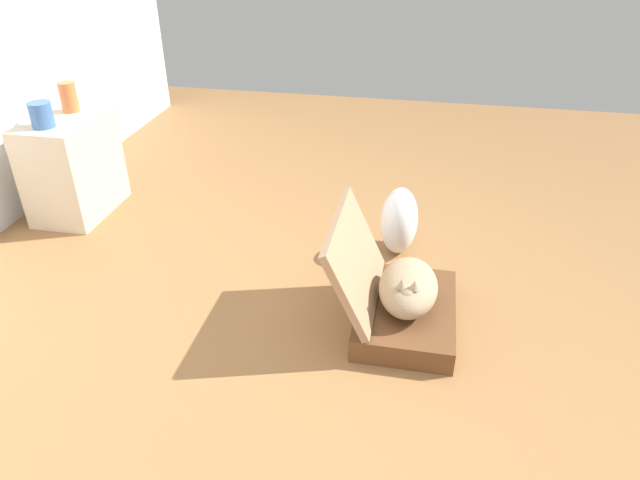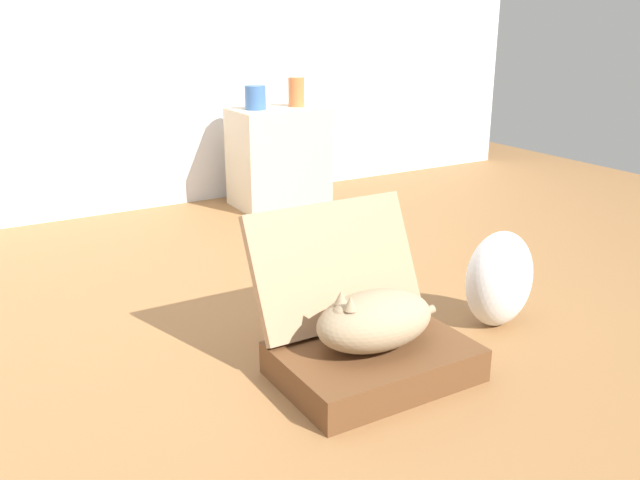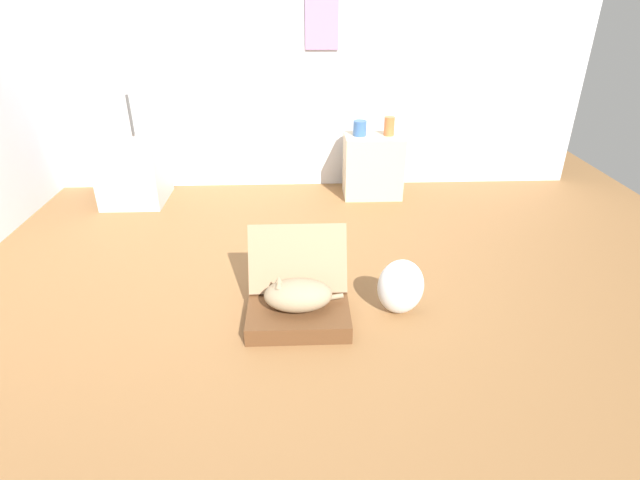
{
  "view_description": "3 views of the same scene",
  "coord_description": "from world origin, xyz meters",
  "px_view_note": "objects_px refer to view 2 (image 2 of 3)",
  "views": [
    {
      "loc": [
        -2.1,
        -0.39,
        1.83
      ],
      "look_at": [
        0.09,
        0.04,
        0.5
      ],
      "focal_mm": 32.46,
      "sensor_mm": 36.0,
      "label": 1
    },
    {
      "loc": [
        -1.07,
        -2.13,
        1.23
      ],
      "look_at": [
        0.34,
        0.26,
        0.31
      ],
      "focal_mm": 38.59,
      "sensor_mm": 36.0,
      "label": 2
    },
    {
      "loc": [
        0.23,
        -3.0,
        1.98
      ],
      "look_at": [
        0.36,
        0.28,
        0.28
      ],
      "focal_mm": 27.52,
      "sensor_mm": 36.0,
      "label": 3
    }
  ],
  "objects_px": {
    "cat": "(374,320)",
    "vase_tall": "(255,98)",
    "suitcase_base": "(374,361)",
    "vase_short": "(296,92)",
    "side_table": "(279,157)",
    "plastic_bag_white": "(499,279)"
  },
  "relations": [
    {
      "from": "cat",
      "to": "vase_tall",
      "type": "bearing_deg",
      "value": 74.11
    },
    {
      "from": "suitcase_base",
      "to": "vase_short",
      "type": "relative_size",
      "value": 3.57
    },
    {
      "from": "cat",
      "to": "vase_tall",
      "type": "height_order",
      "value": "vase_tall"
    },
    {
      "from": "side_table",
      "to": "vase_tall",
      "type": "distance_m",
      "value": 0.42
    },
    {
      "from": "suitcase_base",
      "to": "plastic_bag_white",
      "type": "xyz_separation_m",
      "value": [
        0.68,
        0.1,
        0.14
      ]
    },
    {
      "from": "suitcase_base",
      "to": "cat",
      "type": "distance_m",
      "value": 0.16
    },
    {
      "from": "vase_tall",
      "to": "vase_short",
      "type": "xyz_separation_m",
      "value": [
        0.3,
        0.0,
        0.02
      ]
    },
    {
      "from": "cat",
      "to": "side_table",
      "type": "height_order",
      "value": "side_table"
    },
    {
      "from": "vase_short",
      "to": "side_table",
      "type": "bearing_deg",
      "value": -172.71
    },
    {
      "from": "cat",
      "to": "vase_short",
      "type": "relative_size",
      "value": 2.79
    },
    {
      "from": "plastic_bag_white",
      "to": "vase_tall",
      "type": "relative_size",
      "value": 2.69
    },
    {
      "from": "suitcase_base",
      "to": "cat",
      "type": "bearing_deg",
      "value": 176.02
    },
    {
      "from": "suitcase_base",
      "to": "cat",
      "type": "xyz_separation_m",
      "value": [
        -0.0,
        0.0,
        0.16
      ]
    },
    {
      "from": "cat",
      "to": "side_table",
      "type": "relative_size",
      "value": 0.81
    },
    {
      "from": "plastic_bag_white",
      "to": "vase_short",
      "type": "height_order",
      "value": "vase_short"
    },
    {
      "from": "side_table",
      "to": "cat",
      "type": "bearing_deg",
      "value": -109.49
    },
    {
      "from": "vase_tall",
      "to": "vase_short",
      "type": "bearing_deg",
      "value": 0.26
    },
    {
      "from": "suitcase_base",
      "to": "vase_tall",
      "type": "xyz_separation_m",
      "value": [
        0.63,
        2.23,
        0.65
      ]
    },
    {
      "from": "vase_short",
      "to": "vase_tall",
      "type": "bearing_deg",
      "value": -179.74
    },
    {
      "from": "suitcase_base",
      "to": "vase_short",
      "type": "xyz_separation_m",
      "value": [
        0.93,
        2.24,
        0.67
      ]
    },
    {
      "from": "suitcase_base",
      "to": "side_table",
      "type": "bearing_deg",
      "value": 70.62
    },
    {
      "from": "plastic_bag_white",
      "to": "vase_short",
      "type": "xyz_separation_m",
      "value": [
        0.25,
        2.14,
        0.53
      ]
    }
  ]
}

